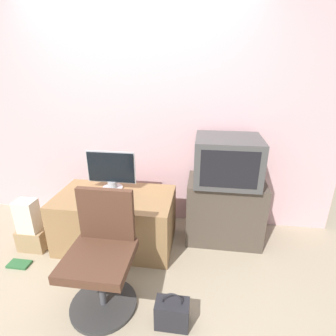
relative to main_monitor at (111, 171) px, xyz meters
name	(u,v)px	position (x,y,z in m)	size (l,w,h in m)	color
ground_plane	(105,298)	(0.19, -0.87, -0.77)	(12.00, 12.00, 0.00)	tan
wall_back	(138,112)	(0.19, 0.46, 0.53)	(4.40, 0.05, 2.60)	beige
desk	(116,220)	(0.06, -0.15, -0.49)	(1.18, 0.67, 0.57)	#937047
side_stand	(224,210)	(1.18, 0.10, -0.43)	(0.78, 0.47, 0.69)	#4C4238
main_monitor	(111,171)	(0.00, 0.00, 0.00)	(0.52, 0.21, 0.42)	#B2B2B7
keyboard	(107,198)	(0.02, -0.23, -0.20)	(0.34, 0.12, 0.01)	#2D2D2D
mouse	(130,199)	(0.25, -0.23, -0.19)	(0.06, 0.03, 0.03)	black
crt_tv	(227,160)	(1.17, 0.10, 0.15)	(0.63, 0.54, 0.46)	#474747
office_chair	(102,258)	(0.21, -0.88, -0.35)	(0.52, 0.52, 0.93)	#333333
cardboard_box_lower	(33,239)	(-0.77, -0.37, -0.66)	(0.28, 0.17, 0.23)	#A3845B
cardboard_box_upper	(28,216)	(-0.77, -0.37, -0.38)	(0.20, 0.16, 0.34)	beige
handbag	(172,313)	(0.77, -1.02, -0.66)	(0.25, 0.15, 0.30)	#232328
book	(19,264)	(-0.76, -0.62, -0.76)	(0.20, 0.11, 0.02)	#2D6638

